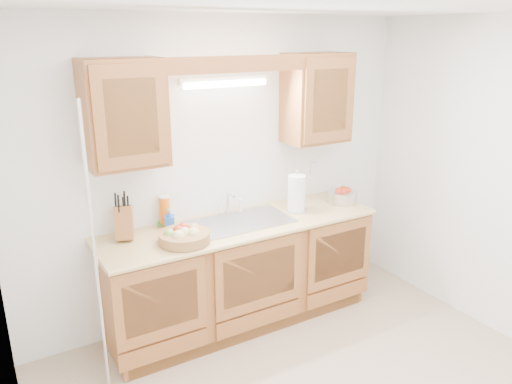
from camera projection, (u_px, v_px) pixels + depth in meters
room at (337, 231)px, 2.93m from camera, size 3.52×3.50×2.50m
base_cabinets at (240, 274)px, 4.16m from camera, size 2.20×0.60×0.86m
countertop at (241, 225)px, 4.01m from camera, size 2.30×0.63×0.04m
upper_cabinet_left at (124, 114)px, 3.44m from camera, size 0.55×0.33×0.75m
upper_cabinet_right at (316, 98)px, 4.25m from camera, size 0.55×0.33×0.75m
valance at (239, 64)px, 3.63m from camera, size 2.20×0.05×0.12m
fluorescent_fixture at (225, 82)px, 3.86m from camera, size 0.76×0.08×0.08m
sink at (240, 230)px, 4.05m from camera, size 0.84×0.46×0.36m
wire_shelf_pole at (95, 255)px, 3.19m from camera, size 0.03×0.03×2.00m
outlet_plate at (314, 169)px, 4.64m from camera, size 0.08×0.01×0.12m
fruit_basket at (184, 236)px, 3.62m from camera, size 0.39×0.39×0.12m
knife_block at (124, 222)px, 3.67m from camera, size 0.19×0.24×0.36m
orange_canister at (165, 211)px, 3.91m from camera, size 0.09×0.09×0.25m
soap_bottle at (169, 219)px, 3.85m from camera, size 0.10×0.10×0.16m
sponge at (166, 224)px, 3.95m from camera, size 0.14×0.12×0.02m
paper_towel at (297, 194)px, 4.22m from camera, size 0.18×0.18×0.37m
apple_bowl at (342, 196)px, 4.48m from camera, size 0.29×0.29×0.14m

